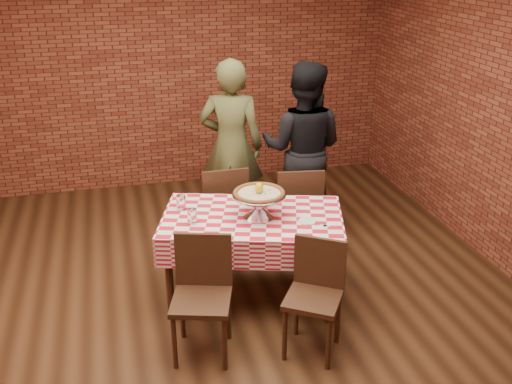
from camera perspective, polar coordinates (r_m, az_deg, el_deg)
ground at (r=4.90m, az=-4.56°, el=-12.02°), size 6.00×6.00×0.00m
back_wall at (r=7.12m, az=-9.29°, el=11.80°), size 5.50×0.00×5.50m
table at (r=4.96m, az=-0.35°, el=-6.33°), size 1.62×1.24×0.75m
tablecloth at (r=4.84m, az=-0.35°, el=-3.66°), size 1.67×1.29×0.25m
pizza_stand at (r=4.73m, az=0.30°, el=-1.33°), size 0.59×0.59×0.20m
pizza at (r=4.69m, az=0.30°, el=-0.17°), size 0.56×0.56×0.03m
lemon at (r=4.67m, az=0.30°, el=0.40°), size 0.09×0.09×0.09m
water_glass_left at (r=4.67m, az=-6.19°, el=-2.33°), size 0.10×0.10×0.12m
water_glass_right at (r=4.92m, az=-7.25°, el=-0.98°), size 0.10×0.10×0.12m
side_plate at (r=4.70m, az=4.99°, el=-2.82°), size 0.18×0.18×0.01m
sweetener_packet_a at (r=4.65m, az=6.54°, el=-3.26°), size 0.06×0.05×0.00m
sweetener_packet_b at (r=4.65m, az=6.83°, el=-3.27°), size 0.05×0.04×0.00m
condiment_caddy at (r=5.05m, az=0.72°, el=-0.10°), size 0.10×0.08×0.13m
chair_near_left at (r=4.29m, az=-5.29°, el=-10.47°), size 0.51×0.51×0.89m
chair_near_right at (r=4.32m, az=5.52°, el=-10.50°), size 0.53×0.53×0.86m
chair_far_left at (r=5.67m, az=-3.30°, el=-1.48°), size 0.43×0.43×0.91m
chair_far_right at (r=5.65m, az=3.92°, el=-1.60°), size 0.49×0.49×0.91m
diner_olive at (r=6.00m, az=-2.41°, el=4.44°), size 0.75×0.62×1.78m
diner_black at (r=5.97m, az=4.52°, el=4.18°), size 1.07×1.00×1.77m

